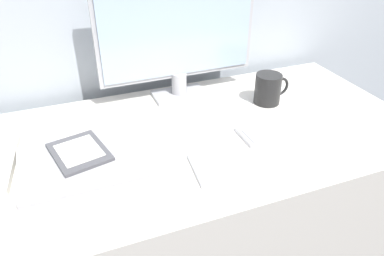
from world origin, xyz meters
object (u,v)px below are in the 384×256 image
ereader (79,152)px  pen (195,171)px  laptop (80,162)px  keyboard (289,127)px  monitor (178,31)px  coffee_mug (268,89)px

ereader → pen: (0.27, -0.17, -0.02)m
laptop → pen: laptop is taller
laptop → keyboard: bearing=-4.2°
monitor → coffee_mug: monitor is taller
monitor → keyboard: bearing=-55.1°
monitor → keyboard: (0.24, -0.34, -0.23)m
coffee_mug → monitor: bearing=149.1°
keyboard → laptop: size_ratio=1.03×
laptop → coffee_mug: 0.67m
keyboard → ereader: 0.62m
coffee_mug → keyboard: bearing=-99.9°
coffee_mug → pen: size_ratio=0.93×
monitor → pen: 0.50m
monitor → laptop: size_ratio=1.75×
keyboard → coffee_mug: bearing=80.1°
monitor → laptop: bearing=-142.6°
monitor → coffee_mug: size_ratio=4.29×
monitor → pen: monitor is taller
laptop → coffee_mug: bearing=11.6°
ereader → coffee_mug: size_ratio=1.52×
monitor → laptop: 0.53m
keyboard → laptop: laptop is taller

